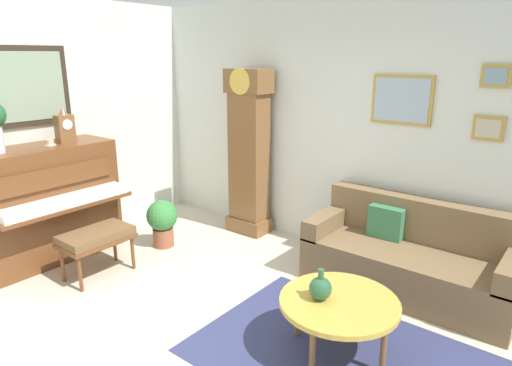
% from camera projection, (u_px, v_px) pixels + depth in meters
% --- Properties ---
extents(ground_plane, '(6.40, 6.00, 0.10)m').
position_uv_depth(ground_plane, '(179.00, 345.00, 3.53)').
color(ground_plane, beige).
extents(wall_left, '(0.13, 4.90, 2.80)m').
position_uv_depth(wall_left, '(6.00, 130.00, 4.68)').
color(wall_left, silver).
rests_on(wall_left, ground_plane).
extents(wall_back, '(5.30, 0.13, 2.80)m').
position_uv_depth(wall_back, '(336.00, 127.00, 4.92)').
color(wall_back, silver).
rests_on(wall_back, ground_plane).
extents(area_rug, '(2.10, 1.50, 0.01)m').
position_uv_depth(area_rug, '(338.00, 356.00, 3.32)').
color(area_rug, navy).
rests_on(area_rug, ground_plane).
extents(piano, '(0.87, 1.44, 1.25)m').
position_uv_depth(piano, '(48.00, 203.00, 4.80)').
color(piano, brown).
rests_on(piano, ground_plane).
extents(piano_bench, '(0.42, 0.70, 0.48)m').
position_uv_depth(piano_bench, '(96.00, 238.00, 4.45)').
color(piano_bench, brown).
rests_on(piano_bench, ground_plane).
extents(grandfather_clock, '(0.52, 0.34, 2.03)m').
position_uv_depth(grandfather_clock, '(249.00, 157.00, 5.44)').
color(grandfather_clock, brown).
rests_on(grandfather_clock, ground_plane).
extents(couch, '(1.90, 0.80, 0.84)m').
position_uv_depth(couch, '(410.00, 258.00, 4.22)').
color(couch, brown).
rests_on(couch, ground_plane).
extents(coffee_table, '(0.88, 0.88, 0.45)m').
position_uv_depth(coffee_table, '(339.00, 304.00, 3.25)').
color(coffee_table, gold).
rests_on(coffee_table, ground_plane).
extents(mantel_clock, '(0.13, 0.18, 0.38)m').
position_uv_depth(mantel_clock, '(65.00, 127.00, 4.79)').
color(mantel_clock, brown).
rests_on(mantel_clock, piano).
extents(teacup, '(0.12, 0.12, 0.06)m').
position_uv_depth(teacup, '(50.00, 143.00, 4.67)').
color(teacup, beige).
rests_on(teacup, piano).
extents(green_jug, '(0.17, 0.17, 0.24)m').
position_uv_depth(green_jug, '(320.00, 288.00, 3.24)').
color(green_jug, '#234C33').
rests_on(green_jug, coffee_table).
extents(potted_plant, '(0.36, 0.36, 0.56)m').
position_uv_depth(potted_plant, '(162.00, 220.00, 5.16)').
color(potted_plant, '#935138').
rests_on(potted_plant, ground_plane).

